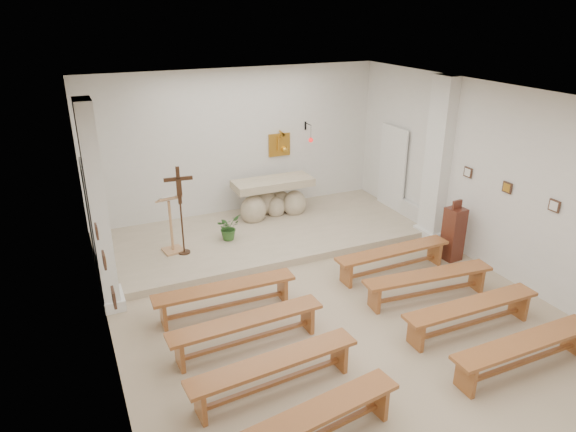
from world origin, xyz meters
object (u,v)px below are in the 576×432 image
bench_right_third (471,310)px  bench_left_second (247,326)px  altar (272,200)px  bench_left_front (225,293)px  lectern (171,223)px  bench_right_second (428,280)px  bench_left_fourth (310,422)px  crucifix_stand (180,205)px  bench_left_third (274,368)px  bench_right_front (393,255)px  donation_pedestal (453,233)px  bench_right_fourth (525,348)px

bench_right_third → bench_left_second: bearing=163.2°
altar → bench_left_front: size_ratio=0.78×
altar → lectern: 2.78m
bench_right_second → bench_left_fourth: 3.92m
crucifix_stand → bench_left_second: crucifix_stand is taller
bench_left_third → bench_left_front: bearing=85.9°
lectern → bench_right_front: size_ratio=0.53×
bench_left_front → bench_left_second: 1.04m
donation_pedestal → bench_left_fourth: 5.70m
bench_right_front → bench_left_fourth: size_ratio=0.99×
crucifix_stand → donation_pedestal: crucifix_stand is taller
bench_right_second → bench_left_third: same height
lectern → bench_right_front: 4.37m
altar → bench_right_fourth: altar is taller
crucifix_stand → lectern: bearing=145.0°
bench_right_third → altar: bearing=101.9°
lectern → donation_pedestal: (5.11, -2.32, -0.21)m
bench_left_second → crucifix_stand: bearing=90.6°
bench_left_second → bench_right_front: bearing=15.1°
bench_left_second → bench_right_third: same height
donation_pedestal → bench_left_fourth: (-4.76, -3.14, -0.18)m
bench_left_second → bench_right_fourth: same height
crucifix_stand → bench_left_front: bearing=-79.8°
bench_left_third → bench_left_fourth: size_ratio=1.00×
lectern → bench_right_front: lectern is taller
altar → bench_right_fourth: size_ratio=0.79×
crucifix_stand → bench_left_front: size_ratio=0.76×
bench_left_front → bench_right_second: (3.32, -1.04, 0.00)m
altar → bench_right_third: size_ratio=0.78×
bench_left_third → bench_left_fourth: bearing=-94.1°
donation_pedestal → bench_left_front: 4.76m
altar → bench_left_second: size_ratio=0.78×
bench_left_second → bench_right_third: (3.32, -1.04, 0.00)m
altar → bench_right_fourth: bearing=-80.4°
bench_left_front → bench_left_third: bearing=-88.9°
bench_left_front → bench_right_front: 3.32m
lectern → bench_right_fourth: size_ratio=0.53×
bench_right_third → crucifix_stand: bearing=129.9°
bench_right_front → bench_right_third: size_ratio=1.00×
bench_right_third → bench_right_second: bearing=90.6°
bench_left_front → bench_left_second: same height
altar → bench_left_front: bearing=-123.7°
crucifix_stand → donation_pedestal: size_ratio=1.43×
altar → bench_left_front: 4.02m
bench_left_fourth → bench_left_second: bearing=82.2°
bench_right_third → bench_right_front: bearing=90.6°
altar → bench_left_second: 4.92m
donation_pedestal → bench_right_second: size_ratio=0.53×
donation_pedestal → bench_right_fourth: bearing=-119.0°
bench_left_fourth → lectern: bearing=85.8°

